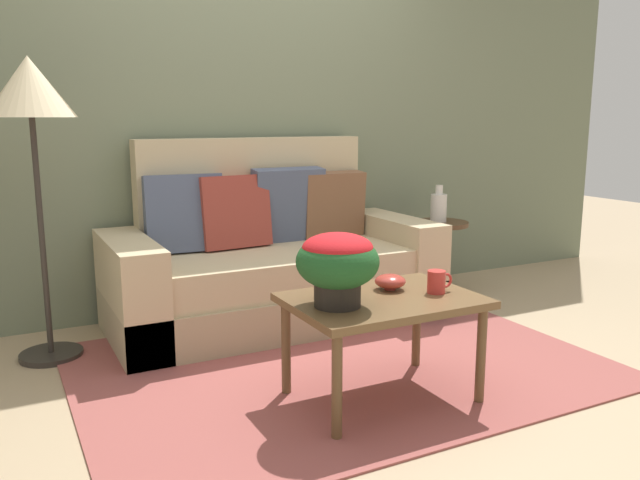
{
  "coord_description": "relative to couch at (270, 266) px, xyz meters",
  "views": [
    {
      "loc": [
        -1.52,
        -2.72,
        1.25
      ],
      "look_at": [
        -0.02,
        0.18,
        0.63
      ],
      "focal_mm": 36.16,
      "sensor_mm": 36.0,
      "label": 1
    }
  ],
  "objects": [
    {
      "name": "coffee_mug",
      "position": [
        0.24,
        -1.35,
        0.18
      ],
      "size": [
        0.13,
        0.08,
        0.1
      ],
      "color": "red",
      "rests_on": "coffee_table"
    },
    {
      "name": "coffee_table",
      "position": [
        -0.01,
        -1.29,
        0.07
      ],
      "size": [
        0.82,
        0.58,
        0.48
      ],
      "color": "brown",
      "rests_on": "ground"
    },
    {
      "name": "floor_lamp",
      "position": [
        -1.29,
        -0.06,
        0.96
      ],
      "size": [
        0.43,
        0.43,
        1.54
      ],
      "color": "#2D2823",
      "rests_on": "ground"
    },
    {
      "name": "wall_back",
      "position": [
        0.01,
        0.47,
        1.01
      ],
      "size": [
        6.4,
        0.12,
        2.71
      ],
      "primitive_type": "cube",
      "color": "slate",
      "rests_on": "ground"
    },
    {
      "name": "table_vase",
      "position": [
        1.29,
        0.02,
        0.28
      ],
      "size": [
        0.11,
        0.11,
        0.26
      ],
      "color": "silver",
      "rests_on": "side_table"
    },
    {
      "name": "ground_plane",
      "position": [
        0.01,
        -0.87,
        -0.35
      ],
      "size": [
        14.0,
        14.0,
        0.0
      ],
      "primitive_type": "plane",
      "color": "tan"
    },
    {
      "name": "potted_plant",
      "position": [
        -0.26,
        -1.32,
        0.32
      ],
      "size": [
        0.35,
        0.35,
        0.31
      ],
      "color": "black",
      "rests_on": "coffee_table"
    },
    {
      "name": "area_rug",
      "position": [
        0.01,
        -0.86,
        -0.34
      ],
      "size": [
        2.57,
        1.88,
        0.01
      ],
      "primitive_type": "cube",
      "color": "#994C47",
      "rests_on": "ground"
    },
    {
      "name": "side_table",
      "position": [
        1.31,
        0.01,
        0.02
      ],
      "size": [
        0.39,
        0.39,
        0.52
      ],
      "color": "#4C331E",
      "rests_on": "ground"
    },
    {
      "name": "couch",
      "position": [
        0.0,
        0.0,
        0.0
      ],
      "size": [
        1.97,
        0.89,
        1.12
      ],
      "color": "tan",
      "rests_on": "ground"
    },
    {
      "name": "snack_bowl",
      "position": [
        0.08,
        -1.21,
        0.17
      ],
      "size": [
        0.14,
        0.14,
        0.07
      ],
      "color": "#B2382D",
      "rests_on": "coffee_table"
    }
  ]
}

